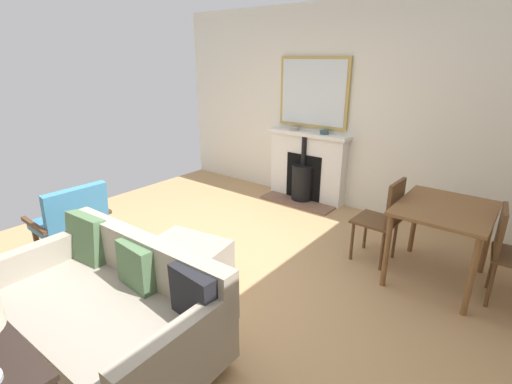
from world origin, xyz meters
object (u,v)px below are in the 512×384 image
object	(u,v)px
mantel_bowl_far	(324,132)
armchair_accent	(72,218)
ottoman	(186,261)
fireplace	(306,170)
dining_table	(444,218)
mantel_bowl_near	(294,128)
dining_chair_by_back_wall	(510,249)
sofa	(110,307)
dining_chair_near_fireplace	(385,215)

from	to	relation	value
mantel_bowl_far	armchair_accent	bearing A→B (deg)	-21.88
ottoman	fireplace	bearing A→B (deg)	-173.55
mantel_bowl_far	dining_table	xyz separation A→B (m)	(1.07, 1.81, -0.40)
mantel_bowl_near	ottoman	world-z (taller)	mantel_bowl_near
armchair_accent	dining_chair_by_back_wall	distance (m)	4.01
ottoman	dining_table	world-z (taller)	dining_table
dining_chair_by_back_wall	mantel_bowl_far	bearing A→B (deg)	-114.74
mantel_bowl_near	sofa	distance (m)	3.57
fireplace	mantel_bowl_near	xyz separation A→B (m)	(-0.01, -0.23, 0.58)
dining_chair_near_fireplace	dining_chair_by_back_wall	xyz separation A→B (m)	(0.01, 1.05, -0.02)
fireplace	sofa	xyz separation A→B (m)	(3.43, 0.46, -0.11)
sofa	dining_chair_near_fireplace	bearing A→B (deg)	155.42
mantel_bowl_far	dining_table	bearing A→B (deg)	59.46
sofa	dining_table	world-z (taller)	sofa
ottoman	dining_chair_by_back_wall	distance (m)	2.76
dining_chair_by_back_wall	fireplace	bearing A→B (deg)	-112.41
ottoman	sofa	bearing A→B (deg)	11.40
sofa	armchair_accent	distance (m)	1.48
dining_table	dining_chair_near_fireplace	world-z (taller)	dining_chair_near_fireplace
dining_table	ottoman	bearing A→B (deg)	-49.47
fireplace	mantel_bowl_far	distance (m)	0.64
fireplace	dining_chair_by_back_wall	size ratio (longest dim) A/B	1.46
sofa	mantel_bowl_far	bearing A→B (deg)	-176.53
armchair_accent	dining_chair_by_back_wall	xyz separation A→B (m)	(-1.90, 3.53, 0.03)
dining_table	fireplace	bearing A→B (deg)	-117.17
sofa	fireplace	bearing A→B (deg)	-172.31
fireplace	ottoman	bearing A→B (deg)	6.45
armchair_accent	dining_chair_near_fireplace	world-z (taller)	dining_chair_near_fireplace
mantel_bowl_near	ottoman	distance (m)	2.75
mantel_bowl_far	sofa	xyz separation A→B (m)	(3.43, 0.21, -0.70)
dining_chair_by_back_wall	armchair_accent	bearing A→B (deg)	-61.72
mantel_bowl_near	armchair_accent	size ratio (longest dim) A/B	0.15
fireplace	dining_table	xyz separation A→B (m)	(1.06, 2.07, 0.19)
ottoman	mantel_bowl_far	bearing A→B (deg)	-179.18
mantel_bowl_far	sofa	size ratio (longest dim) A/B	0.07
mantel_bowl_near	dining_table	size ratio (longest dim) A/B	0.14
dining_chair_near_fireplace	sofa	bearing A→B (deg)	-24.58
dining_chair_near_fireplace	ottoman	bearing A→B (deg)	-39.60
mantel_bowl_far	dining_chair_by_back_wall	bearing A→B (deg)	65.26
sofa	dining_chair_by_back_wall	world-z (taller)	dining_chair_by_back_wall
mantel_bowl_far	sofa	bearing A→B (deg)	3.47
mantel_bowl_near	dining_chair_by_back_wall	size ratio (longest dim) A/B	0.15
mantel_bowl_near	ottoman	xyz separation A→B (m)	(2.59, 0.52, -0.78)
dining_table	mantel_bowl_far	bearing A→B (deg)	-120.54
fireplace	armchair_accent	xyz separation A→B (m)	(2.97, -0.94, 0.02)
mantel_bowl_near	mantel_bowl_far	size ratio (longest dim) A/B	1.04
mantel_bowl_far	dining_table	size ratio (longest dim) A/B	0.13
mantel_bowl_far	ottoman	world-z (taller)	mantel_bowl_far
sofa	ottoman	bearing A→B (deg)	-168.60
fireplace	armchair_accent	bearing A→B (deg)	-17.58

